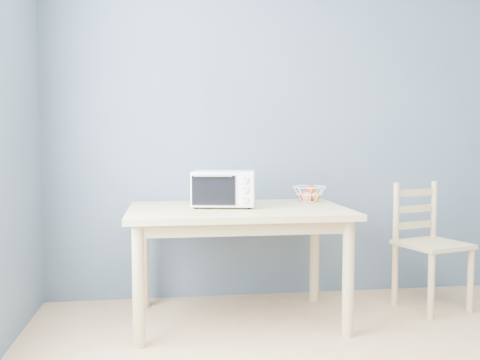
{
  "coord_description": "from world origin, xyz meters",
  "views": [
    {
      "loc": [
        -1.1,
        -1.75,
        1.17
      ],
      "look_at": [
        -0.63,
        1.64,
        0.93
      ],
      "focal_mm": 40.0,
      "sensor_mm": 36.0,
      "label": 1
    }
  ],
  "objects": [
    {
      "name": "fruit_basket",
      "position": [
        -0.1,
        1.92,
        0.81
      ],
      "size": [
        0.27,
        0.27,
        0.12
      ],
      "rotation": [
        0.0,
        0.0,
        -0.17
      ],
      "color": "white",
      "rests_on": "dining_table"
    },
    {
      "name": "toaster_oven",
      "position": [
        -0.75,
        1.69,
        0.87
      ],
      "size": [
        0.44,
        0.35,
        0.24
      ],
      "rotation": [
        0.0,
        0.0,
        -0.19
      ],
      "color": "silver",
      "rests_on": "dining_table"
    },
    {
      "name": "dining_chair",
      "position": [
        0.73,
        1.77,
        0.44
      ],
      "size": [
        0.51,
        0.51,
        0.89
      ],
      "rotation": [
        0.0,
        0.0,
        0.29
      ],
      "color": "tan",
      "rests_on": "ground"
    },
    {
      "name": "dining_table",
      "position": [
        -0.65,
        1.65,
        0.65
      ],
      "size": [
        1.4,
        0.9,
        0.75
      ],
      "color": "tan",
      "rests_on": "ground"
    }
  ]
}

